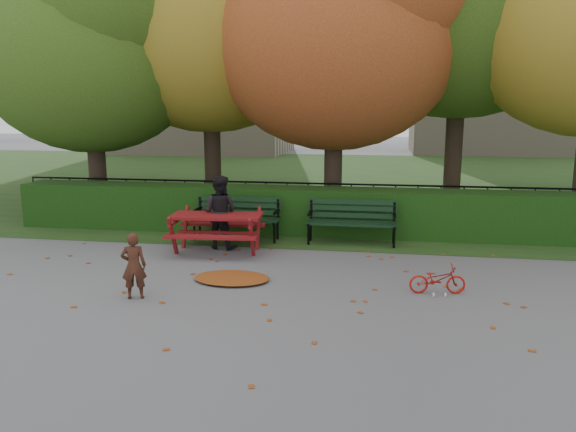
% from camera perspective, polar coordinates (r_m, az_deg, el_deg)
% --- Properties ---
extents(ground, '(90.00, 90.00, 0.00)m').
position_cam_1_polar(ground, '(8.18, -2.72, -8.63)').
color(ground, slate).
rests_on(ground, ground).
extents(grass_strip, '(90.00, 90.00, 0.00)m').
position_cam_1_polar(grass_strip, '(21.77, 4.94, 3.79)').
color(grass_strip, '#1D3D18').
rests_on(grass_strip, ground).
extents(building_left, '(10.00, 7.00, 15.00)m').
position_cam_1_polar(building_left, '(35.49, -8.70, 18.66)').
color(building_left, tan).
rests_on(building_left, ground).
extents(building_right, '(9.00, 6.00, 12.00)m').
position_cam_1_polar(building_right, '(36.24, 20.13, 15.58)').
color(building_right, tan).
rests_on(building_right, ground).
extents(hedge, '(13.00, 0.90, 1.00)m').
position_cam_1_polar(hedge, '(12.35, 1.58, 0.55)').
color(hedge, black).
rests_on(hedge, ground).
extents(iron_fence, '(14.00, 0.04, 1.02)m').
position_cam_1_polar(iron_fence, '(13.12, 2.05, 1.34)').
color(iron_fence, black).
rests_on(iron_fence, ground).
extents(tree_a, '(5.88, 5.60, 7.48)m').
position_cam_1_polar(tree_a, '(14.87, -18.93, 17.32)').
color(tree_a, '#30241A').
rests_on(tree_a, ground).
extents(tree_c, '(6.30, 6.00, 8.00)m').
position_cam_1_polar(tree_c, '(13.67, 6.24, 19.72)').
color(tree_c, '#30241A').
rests_on(tree_c, ground).
extents(tree_f, '(6.93, 6.60, 9.19)m').
position_cam_1_polar(tree_f, '(19.14, -19.19, 19.33)').
color(tree_f, '#30241A').
rests_on(tree_f, ground).
extents(bench_left, '(1.80, 0.57, 0.88)m').
position_cam_1_polar(bench_left, '(11.82, -5.20, 0.13)').
color(bench_left, black).
rests_on(bench_left, ground).
extents(bench_right, '(1.80, 0.57, 0.88)m').
position_cam_1_polar(bench_right, '(11.46, 6.50, -0.24)').
color(bench_right, black).
rests_on(bench_right, ground).
extents(picnic_table, '(1.80, 1.49, 0.83)m').
position_cam_1_polar(picnic_table, '(10.82, -7.24, -0.68)').
color(picnic_table, '#66100E').
rests_on(picnic_table, ground).
extents(leaf_pile, '(1.40, 1.13, 0.09)m').
position_cam_1_polar(leaf_pile, '(9.13, -5.74, -6.27)').
color(leaf_pile, '#6C2F0F').
rests_on(leaf_pile, ground).
extents(leaf_scatter, '(9.00, 5.70, 0.01)m').
position_cam_1_polar(leaf_scatter, '(8.46, -2.29, -7.92)').
color(leaf_scatter, '#6C2F0F').
rests_on(leaf_scatter, ground).
extents(child, '(0.42, 0.34, 0.98)m').
position_cam_1_polar(child, '(8.44, -15.41, -4.90)').
color(child, '#422115').
rests_on(child, ground).
extents(adult, '(0.79, 0.66, 1.45)m').
position_cam_1_polar(adult, '(11.06, -6.95, 0.41)').
color(adult, black).
rests_on(adult, ground).
extents(bicycle, '(0.86, 0.39, 0.44)m').
position_cam_1_polar(bicycle, '(8.72, 14.94, -6.24)').
color(bicycle, '#AD1510').
rests_on(bicycle, ground).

